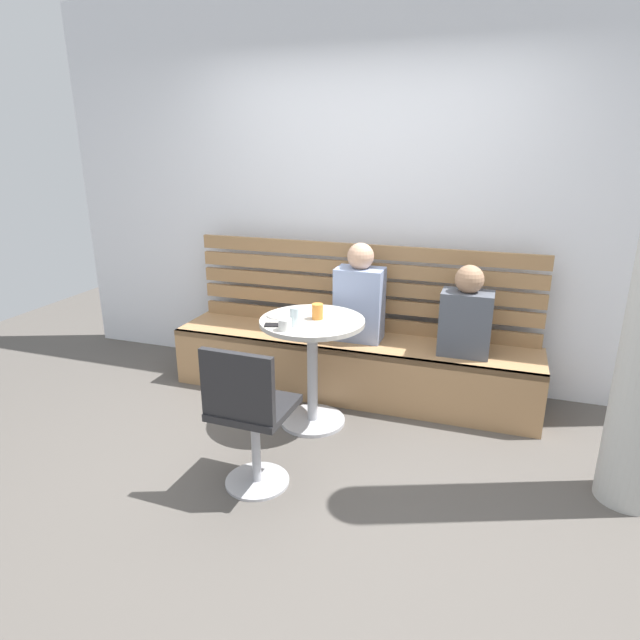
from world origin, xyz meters
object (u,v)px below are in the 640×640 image
cafe_table (312,351)px  person_child_left (466,316)px  cup_ceramic_white (285,325)px  plate_small (280,315)px  phone_on_table (276,325)px  cup_tumbler_orange (317,311)px  cup_glass_tall (296,317)px  person_adult (360,297)px  booth_bench (351,366)px  white_chair (249,414)px

cafe_table → person_child_left: (0.93, 0.48, 0.19)m
cup_ceramic_white → plate_small: size_ratio=0.47×
plate_small → phone_on_table: plate_small is taller
cup_tumbler_orange → cup_glass_tall: bearing=-114.6°
plate_small → person_adult: bearing=53.8°
person_child_left → cup_ceramic_white: 1.25m
person_child_left → cup_tumbler_orange: person_child_left is taller
person_child_left → plate_small: size_ratio=3.65×
person_adult → plate_small: bearing=-126.2°
cafe_table → plate_small: bearing=-179.4°
cup_glass_tall → person_adult: bearing=72.0°
booth_bench → person_child_left: person_child_left is taller
booth_bench → cup_glass_tall: (-0.18, -0.67, 0.58)m
cup_tumbler_orange → person_adult: bearing=74.4°
booth_bench → cup_ceramic_white: (-0.21, -0.76, 0.55)m
phone_on_table → cafe_table: bearing=-60.2°
person_adult → person_child_left: (0.75, -0.05, -0.05)m
white_chair → cup_glass_tall: size_ratio=7.08×
white_chair → cup_glass_tall: (0.01, 0.66, 0.34)m
booth_bench → cup_ceramic_white: size_ratio=33.75×
cup_tumbler_orange → cafe_table: bearing=-142.8°
booth_bench → phone_on_table: size_ratio=19.29×
phone_on_table → cup_tumbler_orange: bearing=-61.5°
person_child_left → white_chair: bearing=-127.4°
booth_bench → plate_small: (-0.35, -0.52, 0.52)m
cup_tumbler_orange → cup_ceramic_white: bearing=-113.0°
white_chair → person_adult: person_adult is taller
person_adult → cup_ceramic_white: size_ratio=8.91×
person_child_left → phone_on_table: bearing=-148.6°
cup_ceramic_white → cup_glass_tall: size_ratio=0.67×
cup_tumbler_orange → cup_ceramic_white: 0.29m
cup_tumbler_orange → plate_small: cup_tumbler_orange is taller
person_adult → plate_small: 0.67m
white_chair → person_child_left: (0.99, 1.30, 0.25)m
person_adult → cup_ceramic_white: (-0.26, -0.78, 0.02)m
booth_bench → person_child_left: bearing=-2.2°
person_child_left → plate_small: person_child_left is taller
cafe_table → cup_tumbler_orange: size_ratio=7.40×
white_chair → cup_tumbler_orange: white_chair is taller
person_child_left → plate_small: (-1.15, -0.49, 0.03)m
cafe_table → person_adult: 0.61m
plate_small → cup_glass_tall: bearing=-41.9°
white_chair → person_adult: 1.40m
cafe_table → cup_glass_tall: 0.33m
white_chair → cup_ceramic_white: (-0.02, 0.57, 0.31)m
cup_ceramic_white → person_adult: bearing=71.8°
person_adult → plate_small: (-0.39, -0.54, -0.01)m
cup_glass_tall → booth_bench: bearing=75.3°
white_chair → cup_ceramic_white: bearing=92.0°
booth_bench → cafe_table: bearing=-103.4°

